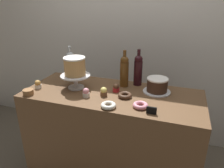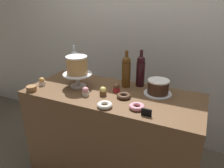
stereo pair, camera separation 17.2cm
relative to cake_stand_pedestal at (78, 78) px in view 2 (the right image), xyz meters
The scene contains 18 objects.
back_wall 0.99m from the cake_stand_pedestal, 69.53° to the left, with size 6.00×0.05×2.60m.
display_counter 0.64m from the cake_stand_pedestal, ahead, with size 1.47×0.62×0.93m.
cake_stand_pedestal is the anchor object (origin of this frame).
white_layer_cake 0.12m from the cake_stand_pedestal, 90.00° to the left, with size 0.18×0.18×0.15m.
silver_serving_platter 0.70m from the cake_stand_pedestal, 11.52° to the left, with size 0.23×0.23×0.01m.
chocolate_round_cake 0.69m from the cake_stand_pedestal, 11.52° to the left, with size 0.17×0.17×0.11m.
wine_bottle_dark_red 0.56m from the cake_stand_pedestal, 26.87° to the left, with size 0.08×0.08×0.33m.
wine_bottle_amber 0.43m from the cake_stand_pedestal, 25.10° to the left, with size 0.08×0.08×0.33m.
wine_bottle_clear 0.23m from the cake_stand_pedestal, 128.75° to the left, with size 0.08×0.08×0.33m.
cupcake_chocolate 0.36m from the cake_stand_pedestal, ahead, with size 0.06×0.06×0.07m.
cupcake_strawberry 0.21m from the cake_stand_pedestal, 39.56° to the right, with size 0.06×0.06×0.07m.
cupcake_caramel 0.33m from the cake_stand_pedestal, 160.78° to the right, with size 0.06×0.06×0.07m.
cupcake_lemon 0.30m from the cake_stand_pedestal, 13.76° to the right, with size 0.06×0.06×0.07m.
donut_pink 0.63m from the cake_stand_pedestal, 15.51° to the right, with size 0.11×0.11×0.03m.
donut_chocolate 0.46m from the cake_stand_pedestal, ahead, with size 0.11×0.11×0.03m.
donut_sugar 0.46m from the cake_stand_pedestal, 32.09° to the right, with size 0.11×0.11×0.03m.
cookie_stack 0.40m from the cake_stand_pedestal, 141.18° to the right, with size 0.08×0.08×0.04m.
price_sign_chalkboard 0.73m from the cake_stand_pedestal, 18.73° to the right, with size 0.07×0.01×0.05m.
Camera 2 is at (0.67, -1.44, 1.66)m, focal length 33.77 mm.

